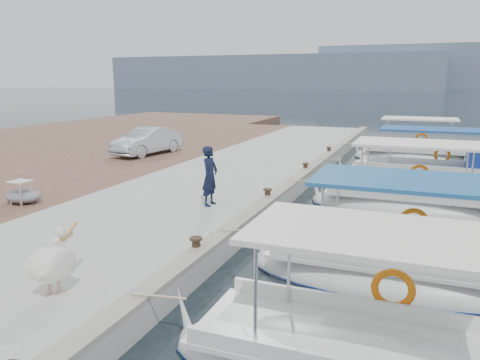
{
  "coord_description": "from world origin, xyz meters",
  "views": [
    {
      "loc": [
        4.09,
        -12.14,
        4.19
      ],
      "look_at": [
        -1.0,
        0.77,
        1.2
      ],
      "focal_mm": 35.0,
      "sensor_mm": 36.0,
      "label": 1
    }
  ],
  "objects_px": {
    "fisherman": "(210,176)",
    "fishing_caique_d": "(436,178)",
    "pelican": "(53,262)",
    "fishing_caique_b": "(394,275)",
    "fishing_caique_c": "(407,206)",
    "fishing_caique_e": "(414,158)",
    "parked_car": "(147,141)"
  },
  "relations": [
    {
      "from": "parked_car",
      "to": "fishing_caique_b",
      "type": "bearing_deg",
      "value": -29.87
    },
    {
      "from": "fisherman",
      "to": "parked_car",
      "type": "relative_size",
      "value": 0.44
    },
    {
      "from": "pelican",
      "to": "fisherman",
      "type": "distance_m",
      "value": 6.38
    },
    {
      "from": "fishing_caique_d",
      "to": "pelican",
      "type": "bearing_deg",
      "value": -113.67
    },
    {
      "from": "fishing_caique_c",
      "to": "pelican",
      "type": "xyz_separation_m",
      "value": [
        -5.51,
        -9.91,
        0.95
      ]
    },
    {
      "from": "fishing_caique_d",
      "to": "fishing_caique_e",
      "type": "height_order",
      "value": "same"
    },
    {
      "from": "fishing_caique_c",
      "to": "fishing_caique_d",
      "type": "bearing_deg",
      "value": 78.83
    },
    {
      "from": "pelican",
      "to": "fishing_caique_c",
      "type": "bearing_deg",
      "value": 60.93
    },
    {
      "from": "fishing_caique_b",
      "to": "fisherman",
      "type": "distance_m",
      "value": 6.11
    },
    {
      "from": "pelican",
      "to": "fisherman",
      "type": "xyz_separation_m",
      "value": [
        0.03,
        6.37,
        0.32
      ]
    },
    {
      "from": "fishing_caique_b",
      "to": "fisherman",
      "type": "xyz_separation_m",
      "value": [
        -5.45,
        2.45,
        1.27
      ]
    },
    {
      "from": "fishing_caique_b",
      "to": "parked_car",
      "type": "bearing_deg",
      "value": 140.97
    },
    {
      "from": "fishing_caique_e",
      "to": "pelican",
      "type": "relative_size",
      "value": 4.33
    },
    {
      "from": "pelican",
      "to": "parked_car",
      "type": "distance_m",
      "value": 15.73
    },
    {
      "from": "fishing_caique_c",
      "to": "fisherman",
      "type": "bearing_deg",
      "value": -147.1
    },
    {
      "from": "pelican",
      "to": "fisherman",
      "type": "relative_size",
      "value": 0.81
    },
    {
      "from": "fishing_caique_c",
      "to": "parked_car",
      "type": "height_order",
      "value": "fishing_caique_c"
    },
    {
      "from": "fishing_caique_c",
      "to": "fisherman",
      "type": "distance_m",
      "value": 6.64
    },
    {
      "from": "fishing_caique_b",
      "to": "fishing_caique_e",
      "type": "bearing_deg",
      "value": 90.12
    },
    {
      "from": "fisherman",
      "to": "pelican",
      "type": "bearing_deg",
      "value": -176.97
    },
    {
      "from": "fishing_caique_c",
      "to": "fishing_caique_e",
      "type": "xyz_separation_m",
      "value": [
        -0.06,
        10.39,
        0.0
      ]
    },
    {
      "from": "fisherman",
      "to": "fishing_caique_d",
      "type": "bearing_deg",
      "value": -34.17
    },
    {
      "from": "pelican",
      "to": "parked_car",
      "type": "xyz_separation_m",
      "value": [
        -7.04,
        14.07,
        0.09
      ]
    },
    {
      "from": "fishing_caique_d",
      "to": "parked_car",
      "type": "xyz_separation_m",
      "value": [
        -13.5,
        -0.67,
        0.98
      ]
    },
    {
      "from": "fishing_caique_b",
      "to": "fishing_caique_e",
      "type": "height_order",
      "value": "same"
    },
    {
      "from": "fishing_caique_b",
      "to": "fishing_caique_e",
      "type": "relative_size",
      "value": 1.01
    },
    {
      "from": "fishing_caique_c",
      "to": "pelican",
      "type": "bearing_deg",
      "value": -119.07
    },
    {
      "from": "fishing_caique_b",
      "to": "fishing_caique_c",
      "type": "xyz_separation_m",
      "value": [
        0.03,
        5.99,
        -0.0
      ]
    },
    {
      "from": "fishing_caique_b",
      "to": "pelican",
      "type": "bearing_deg",
      "value": -144.48
    },
    {
      "from": "fishing_caique_d",
      "to": "pelican",
      "type": "height_order",
      "value": "fishing_caique_d"
    },
    {
      "from": "parked_car",
      "to": "fishing_caique_d",
      "type": "bearing_deg",
      "value": 12.02
    },
    {
      "from": "pelican",
      "to": "parked_car",
      "type": "height_order",
      "value": "parked_car"
    }
  ]
}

